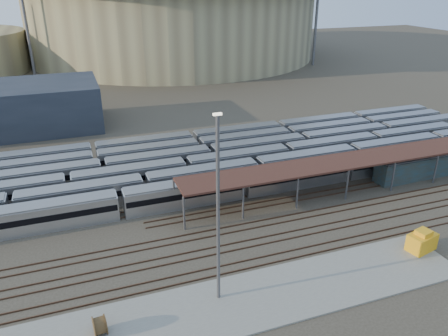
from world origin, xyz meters
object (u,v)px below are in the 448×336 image
teal_boxcar (418,167)px  yellow_equipment (422,242)px  yard_light_pole (218,213)px  cable_reel_west (100,325)px

teal_boxcar → yellow_equipment: teal_boxcar is taller
yellow_equipment → yard_light_pole: bearing=166.1°
teal_boxcar → cable_reel_west: bearing=-162.4°
cable_reel_west → yellow_equipment: yellow_equipment is taller
teal_boxcar → yard_light_pole: yard_light_pole is taller
cable_reel_west → yard_light_pole: yard_light_pole is taller
cable_reel_west → teal_boxcar: bearing=18.7°
teal_boxcar → cable_reel_west: 57.46m
teal_boxcar → yellow_equipment: bearing=-132.0°
yard_light_pole → yellow_equipment: size_ratio=5.78×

